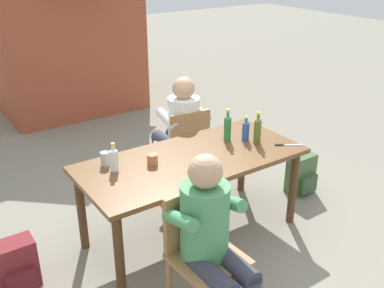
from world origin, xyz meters
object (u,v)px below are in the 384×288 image
Objects in this scene: person_in_plaid_shirt at (212,234)px; bottle_clear at (114,159)px; chair_far_right at (185,144)px; bottle_blue at (246,130)px; table_knife at (287,145)px; brick_kiosk at (59,20)px; person_in_white_shirt at (180,125)px; cup_terracotta at (152,159)px; dining_table at (192,167)px; backpack_by_far_side at (16,266)px; bottle_olive at (258,130)px; backpack_by_near_side at (301,174)px; chair_near_left at (201,247)px; cup_steel at (105,159)px; bottle_green at (228,127)px.

bottle_clear is (-0.20, 0.98, 0.19)m from person_in_plaid_shirt.
chair_far_right is 0.81m from bottle_blue.
person_in_plaid_shirt is at bearing -154.97° from table_knife.
brick_kiosk is (0.97, 3.87, 0.46)m from bottle_clear.
person_in_white_shirt is at bearing 33.78° from bottle_clear.
dining_table is at bearing -12.50° from cup_terracotta.
dining_table is 1.53m from backpack_by_far_side.
dining_table is 0.94m from person_in_plaid_shirt.
bottle_olive is at bearing -10.16° from bottle_clear.
bottle_clear is at bearing 175.25° from backpack_by_near_side.
bottle_blue is at bearing -75.70° from chair_far_right.
dining_table is 21.45× the size of cup_terracotta.
bottle_blue reaches higher than backpack_by_far_side.
bottle_blue is at bearing -5.52° from bottle_clear.
chair_near_left is 3.89× the size of bottle_blue.
chair_far_right reaches higher than cup_steel.
brick_kiosk is (0.78, 4.74, 0.82)m from chair_near_left.
chair_far_right is at bearing 104.30° from bottle_blue.
chair_near_left is at bearing -158.02° from backpack_by_near_side.
bottle_green is 1.27× the size of bottle_clear.
backpack_by_near_side is at bearing 21.98° from chair_near_left.
bottle_clear is 1.49m from table_knife.
bottle_olive is at bearing -77.11° from person_in_white_shirt.
brick_kiosk reaches higher than backpack_by_near_side.
bottle_olive reaches higher than bottle_blue.
table_knife is at bearing -44.61° from bottle_olive.
dining_table reaches higher than backpack_by_near_side.
bottle_green is (0.88, 0.84, 0.38)m from chair_near_left.
chair_near_left is at bearing -148.44° from bottle_olive.
cup_steel is 0.05× the size of brick_kiosk.
dining_table is at bearing -166.35° from bottle_green.
bottle_olive is 0.12m from bottle_blue.
bottle_blue reaches higher than cup_terracotta.
cup_terracotta is 1.27m from backpack_by_far_side.
chair_near_left is at bearing -118.27° from person_in_white_shirt.
bottle_clear is 2.05× the size of cup_steel.
bottle_green is 0.12× the size of brick_kiosk.
bottle_clear is (-0.62, 0.14, 0.19)m from dining_table.
brick_kiosk is (-0.06, 3.28, 0.82)m from chair_far_right.
bottle_olive is at bearing 31.56° from chair_near_left.
chair_far_right reaches higher than dining_table.
chair_far_right is 1.23m from backpack_by_near_side.
cup_terracotta is at bearing 163.61° from table_knife.
table_knife is 0.80m from backpack_by_near_side.
table_knife is (1.23, 0.58, 0.09)m from person_in_plaid_shirt.
cup_terracotta is (-0.33, 0.07, 0.13)m from dining_table.
bottle_green is 0.53m from table_knife.
person_in_plaid_shirt is (-0.84, -1.68, 0.00)m from person_in_white_shirt.
table_knife is at bearing -154.98° from backpack_by_near_side.
bottle_blue is (1.01, 0.86, 0.19)m from person_in_plaid_shirt.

